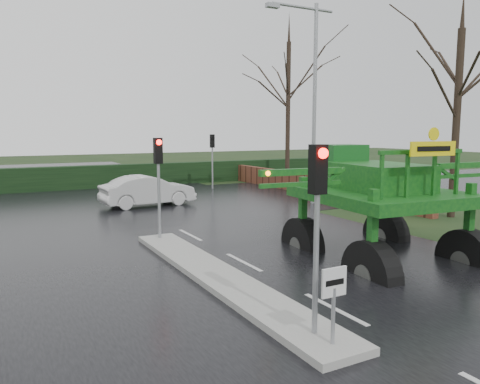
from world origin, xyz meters
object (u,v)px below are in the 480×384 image
street_light_right (310,86)px  traffic_signal_mid (158,166)px  traffic_signal_near (318,199)px  traffic_signal_far (212,149)px  keep_left_sign (334,293)px  white_sedan (148,206)px  crop_sprayer (368,189)px

street_light_right → traffic_signal_mid: bearing=-154.6°
traffic_signal_near → traffic_signal_far: bearing=69.6°
traffic_signal_far → keep_left_sign: bearing=70.1°
white_sedan → crop_sprayer: bearing=-177.4°
traffic_signal_mid → white_sedan: 8.38m
white_sedan → traffic_signal_mid: bearing=161.3°
traffic_signal_mid → keep_left_sign: bearing=-90.0°
crop_sprayer → white_sedan: (-1.63, 13.65, -2.27)m
traffic_signal_mid → crop_sprayer: 6.96m
keep_left_sign → street_light_right: street_light_right is taller
traffic_signal_far → crop_sprayer: (-4.17, -18.45, -0.32)m
street_light_right → crop_sprayer: (-5.87, -10.44, -3.72)m
traffic_signal_mid → street_light_right: street_light_right is taller
keep_left_sign → traffic_signal_far: size_ratio=0.38×
traffic_signal_near → crop_sprayer: size_ratio=0.41×
keep_left_sign → traffic_signal_far: (7.80, 21.51, 1.53)m
traffic_signal_near → street_light_right: street_light_right is taller
traffic_signal_mid → street_light_right: size_ratio=0.35×
traffic_signal_mid → crop_sprayer: (3.63, -5.93, -0.32)m
traffic_signal_near → crop_sprayer: crop_sprayer is taller
traffic_signal_far → white_sedan: size_ratio=0.76×
crop_sprayer → white_sedan: bearing=101.7°
crop_sprayer → traffic_signal_mid: bearing=126.4°
traffic_signal_near → traffic_signal_mid: same height
keep_left_sign → traffic_signal_far: 22.93m
traffic_signal_far → white_sedan: bearing=39.6°
traffic_signal_mid → crop_sprayer: crop_sprayer is taller
traffic_signal_near → street_light_right: (9.49, 13.01, 3.40)m
traffic_signal_near → keep_left_sign: bearing=-90.0°
keep_left_sign → street_light_right: 17.23m
traffic_signal_near → crop_sprayer: 4.46m
street_light_right → traffic_signal_near: bearing=-126.1°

